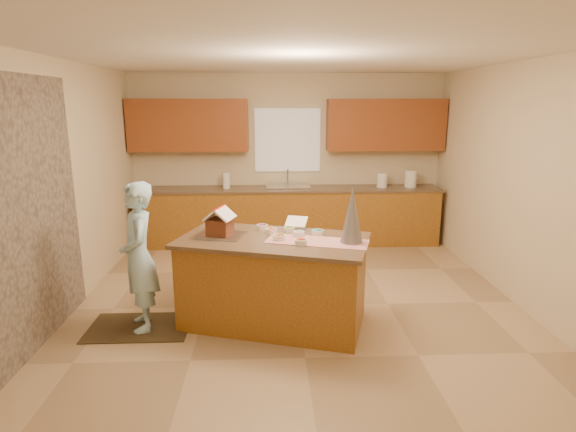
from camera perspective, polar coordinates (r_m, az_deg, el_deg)
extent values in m
plane|color=tan|center=(5.47, 1.16, -10.73)|extent=(5.50, 5.50, 0.00)
plane|color=silver|center=(5.00, 1.31, 18.74)|extent=(5.50, 5.50, 0.00)
plane|color=beige|center=(7.78, -0.07, 6.93)|extent=(5.50, 5.50, 0.00)
plane|color=beige|center=(2.42, 5.44, -8.30)|extent=(5.50, 5.50, 0.00)
plane|color=beige|center=(5.50, -25.77, 2.81)|extent=(5.50, 5.50, 0.00)
plane|color=beige|center=(5.79, 26.81, 3.17)|extent=(5.50, 5.50, 0.00)
plane|color=gray|center=(4.80, -29.10, -0.18)|extent=(0.00, 2.50, 2.50)
cube|color=white|center=(7.72, -0.06, 9.11)|extent=(1.05, 0.03, 1.00)
cube|color=#A36721|center=(7.65, 0.02, -0.13)|extent=(4.80, 0.60, 0.88)
cube|color=brown|center=(7.55, 0.02, 3.27)|extent=(4.85, 0.63, 0.04)
cube|color=brown|center=(7.65, -11.90, 10.66)|extent=(1.85, 0.35, 0.80)
cube|color=brown|center=(7.78, 11.68, 10.72)|extent=(1.85, 0.35, 0.80)
cube|color=silver|center=(7.55, 0.02, 3.19)|extent=(0.70, 0.45, 0.12)
cylinder|color=silver|center=(7.70, -0.03, 4.68)|extent=(0.03, 0.03, 0.28)
cube|color=#A36721|center=(4.91, -1.76, -8.10)|extent=(1.97, 1.38, 0.88)
cube|color=brown|center=(4.76, -1.80, -2.96)|extent=(2.07, 1.47, 0.04)
cube|color=#A00B0F|center=(4.65, 3.52, -3.08)|extent=(1.06, 0.63, 0.01)
cube|color=silver|center=(4.88, -8.16, -2.28)|extent=(0.54, 0.46, 0.02)
cube|color=white|center=(5.04, 1.02, -0.70)|extent=(0.26, 0.23, 0.09)
cone|color=#ADAFB9|center=(4.58, 7.73, 0.08)|extent=(0.27, 0.27, 0.55)
cube|color=black|center=(5.20, -17.49, -12.66)|extent=(1.02, 0.66, 0.01)
imported|color=#B1E4FB|center=(4.91, -17.55, -4.73)|extent=(0.51, 0.63, 1.50)
cylinder|color=white|center=(7.74, 11.29, 4.27)|extent=(0.17, 0.17, 0.23)
cylinder|color=white|center=(7.86, 14.59, 4.39)|extent=(0.19, 0.19, 0.27)
cylinder|color=white|center=(7.87, 14.74, 4.16)|extent=(0.15, 0.15, 0.21)
cylinder|color=white|center=(7.55, -7.46, 4.26)|extent=(0.11, 0.11, 0.25)
cube|color=#622B19|center=(4.85, -8.20, -1.23)|extent=(0.28, 0.29, 0.16)
cube|color=white|center=(4.85, -8.95, 0.36)|extent=(0.22, 0.31, 0.13)
cube|color=white|center=(4.80, -7.55, 0.27)|extent=(0.22, 0.31, 0.13)
cylinder|color=red|center=(4.81, -8.27, 0.97)|extent=(0.10, 0.27, 0.02)
cylinder|color=#A23683|center=(5.08, -3.14, -1.36)|extent=(0.12, 0.12, 0.05)
cylinder|color=#4B9F24|center=(4.98, 0.18, -1.63)|extent=(0.12, 0.12, 0.05)
cylinder|color=#D44525|center=(4.53, 1.58, -3.18)|extent=(0.12, 0.12, 0.05)
cylinder|color=silver|center=(4.81, 1.32, -2.18)|extent=(0.12, 0.12, 0.05)
cylinder|color=orange|center=(4.92, -1.99, -1.84)|extent=(0.12, 0.12, 0.05)
cylinder|color=orange|center=(4.69, -1.08, -2.61)|extent=(0.12, 0.12, 0.05)
cylinder|color=#32A8BB|center=(4.87, 3.60, -2.01)|extent=(0.12, 0.12, 0.05)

